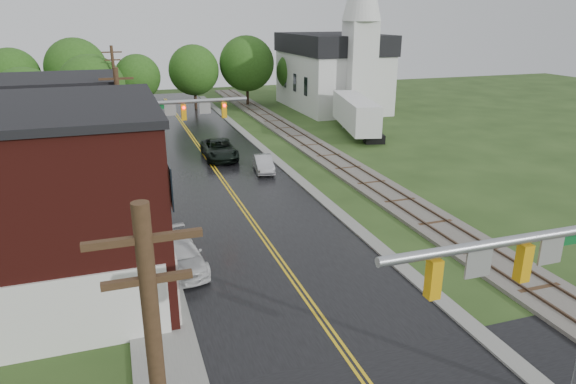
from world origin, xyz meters
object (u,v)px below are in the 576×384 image
church (336,63)px  tree_left_c (29,105)px  semi_trailer (356,113)px  traffic_signal_far (173,121)px  utility_pole_c (116,92)px  suv_dark (219,149)px  traffic_signal_near (543,276)px  pickup_white (180,255)px  tree_left_e (93,90)px  sedan_silver (263,164)px  utility_pole_b (123,145)px

church → tree_left_c: bearing=-157.8°
semi_trailer → traffic_signal_far: bearing=-147.2°
utility_pole_c → suv_dark: bearing=-50.0°
traffic_signal_near → pickup_white: traffic_signal_near is taller
tree_left_e → pickup_white: size_ratio=1.71×
sedan_silver → semi_trailer: (12.68, 9.94, 1.58)m
church → traffic_signal_near: size_ratio=2.72×
church → traffic_signal_near: bearing=-107.7°
tree_left_e → traffic_signal_far: bearing=-74.1°
utility_pole_b → utility_pole_c: 22.00m
suv_dark → utility_pole_c: bearing=131.7°
utility_pole_b → traffic_signal_far: bearing=56.3°
traffic_signal_far → tree_left_c: (-10.38, 12.90, -0.46)m
suv_dark → sedan_silver: (2.48, -4.95, -0.16)m
tree_left_c → sedan_silver: tree_left_c is taller
traffic_signal_near → semi_trailer: bearing=71.3°
utility_pole_b → suv_dark: utility_pole_b is taller
suv_dark → pickup_white: 20.14m
traffic_signal_far → sedan_silver: (6.97, 2.71, -4.35)m
traffic_signal_near → sedan_silver: traffic_signal_near is taller
traffic_signal_far → suv_dark: 9.82m
traffic_signal_near → tree_left_e: 45.59m
sedan_silver → pickup_white: pickup_white is taller
suv_dark → pickup_white: size_ratio=1.19×
tree_left_c → sedan_silver: size_ratio=2.01×
pickup_white → sedan_silver: bearing=53.2°
church → tree_left_e: church is taller
tree_left_e → semi_trailer: tree_left_e is taller
traffic_signal_near → traffic_signal_far: bearing=105.5°
church → traffic_signal_near: church is taller
tree_left_c → semi_trailer: bearing=-0.5°
utility_pole_c → suv_dark: utility_pole_c is taller
traffic_signal_near → pickup_white: (-8.27, 13.38, -4.27)m
church → pickup_white: church is taller
traffic_signal_far → pickup_white: 12.45m
traffic_signal_far → tree_left_c: 16.56m
suv_dark → semi_trailer: (15.16, 4.98, 1.41)m
church → tree_left_e: (-28.85, -7.84, -1.02)m
tree_left_e → sedan_silver: size_ratio=2.14×
tree_left_c → utility_pole_b: bearing=-68.5°
traffic_signal_near → traffic_signal_far: size_ratio=1.00×
tree_left_e → suv_dark: 15.49m
tree_left_e → pickup_white: (4.05, -30.52, -4.12)m
utility_pole_c → sedan_silver: (10.30, -14.29, -4.09)m
utility_pole_c → tree_left_c: utility_pole_c is taller
traffic_signal_near → tree_left_e: (-12.32, 43.90, -0.16)m
church → suv_dark: church is taller
church → pickup_white: bearing=-122.9°
utility_pole_c → tree_left_e: bearing=137.2°
semi_trailer → tree_left_c: bearing=179.5°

